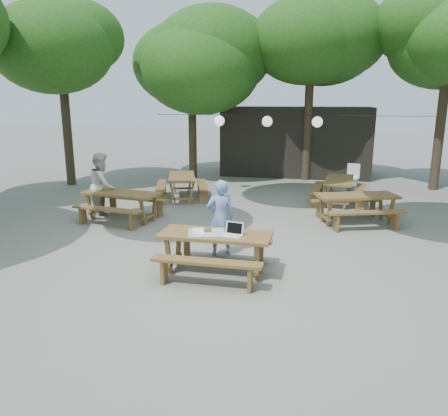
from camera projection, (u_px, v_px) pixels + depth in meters
name	position (u px, v px, depth m)	size (l,w,h in m)	color
ground	(237.00, 252.00, 9.06)	(80.00, 80.00, 0.00)	slate
pavilion	(296.00, 141.00, 18.56)	(6.00, 3.00, 2.80)	black
main_picnic_table	(215.00, 252.00, 7.91)	(2.00, 1.58, 0.75)	brown
picnic_table_nw	(122.00, 206.00, 11.40)	(2.12, 1.85, 0.75)	brown
picnic_table_ne	(356.00, 209.00, 11.11)	(2.31, 2.12, 0.75)	brown
picnic_table_far_w	(182.00, 187.00, 13.89)	(2.10, 2.30, 0.75)	brown
picnic_table_far_e	(339.00, 191.00, 13.32)	(1.73, 2.06, 0.75)	brown
woman	(220.00, 218.00, 8.77)	(0.57, 0.37, 1.55)	#708DCC
second_person	(102.00, 185.00, 11.69)	(0.84, 0.65, 1.73)	silver
plastic_chair	(351.00, 182.00, 15.38)	(0.55, 0.55, 0.90)	white
laptop	(233.00, 232.00, 7.67)	(0.37, 0.32, 0.24)	white
tabletop_clutter	(206.00, 232.00, 7.86)	(0.78, 0.72, 0.08)	#3A6EC8
paper_lanterns	(268.00, 121.00, 14.20)	(9.00, 0.34, 0.38)	black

